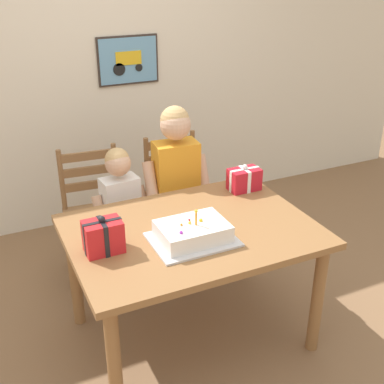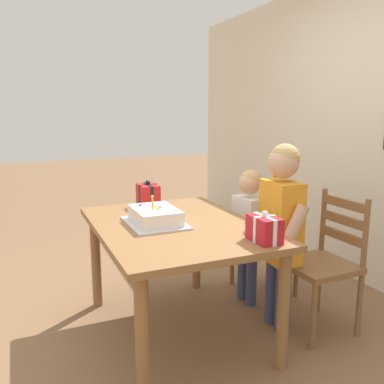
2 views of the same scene
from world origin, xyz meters
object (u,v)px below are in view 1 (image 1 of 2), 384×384
dining_table (192,243)px  child_younger (121,206)px  child_older (176,177)px  gift_box_red_large (103,236)px  chair_right (179,197)px  birthday_cake (193,233)px  gift_box_beside_cake (244,179)px  chair_left (95,214)px

dining_table → child_younger: (-0.21, 0.66, -0.03)m
child_older → child_younger: child_older is taller
dining_table → gift_box_red_large: bearing=-177.3°
chair_right → child_older: size_ratio=0.73×
birthday_cake → gift_box_red_large: (-0.45, 0.10, 0.04)m
birthday_cake → gift_box_beside_cake: birthday_cake is taller
dining_table → child_older: child_older is taller
birthday_cake → gift_box_red_large: size_ratio=2.14×
chair_right → child_older: bearing=-116.0°
dining_table → chair_left: size_ratio=1.47×
chair_left → chair_right: bearing=0.0°
birthday_cake → gift_box_red_large: 0.47m
gift_box_red_large → chair_right: bearing=49.0°
gift_box_beside_cake → birthday_cake: bearing=-142.5°
gift_box_red_large → child_younger: size_ratio=0.20×
dining_table → child_older: 0.70m
gift_box_beside_cake → child_younger: (-0.73, 0.34, -0.20)m
dining_table → child_older: bearing=73.7°
birthday_cake → chair_left: bearing=104.4°
dining_table → gift_box_beside_cake: size_ratio=6.63×
gift_box_beside_cake → chair_right: bearing=107.9°
gift_box_beside_cake → chair_right: gift_box_beside_cake is taller
child_older → child_younger: bearing=179.9°
dining_table → gift_box_red_large: 0.54m
gift_box_beside_cake → dining_table: bearing=-148.7°
gift_box_red_large → child_older: child_older is taller
chair_left → birthday_cake: bearing=-75.6°
gift_box_beside_cake → chair_right: size_ratio=0.22×
birthday_cake → child_younger: 0.82m
gift_box_red_large → child_older: size_ratio=0.16×
chair_right → child_younger: bearing=-153.3°
gift_box_red_large → gift_box_beside_cake: (1.03, 0.34, -0.01)m
gift_box_red_large → gift_box_beside_cake: size_ratio=1.01×
gift_box_beside_cake → child_older: child_older is taller
birthday_cake → child_older: (0.24, 0.78, -0.04)m
gift_box_beside_cake → child_older: (-0.33, 0.34, -0.06)m
birthday_cake → gift_box_beside_cake: size_ratio=2.15×
dining_table → child_older: size_ratio=1.08×
chair_right → child_younger: child_younger is taller
chair_left → child_older: (0.51, -0.27, 0.29)m
chair_right → child_younger: size_ratio=0.89×
birthday_cake → child_older: bearing=72.7°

